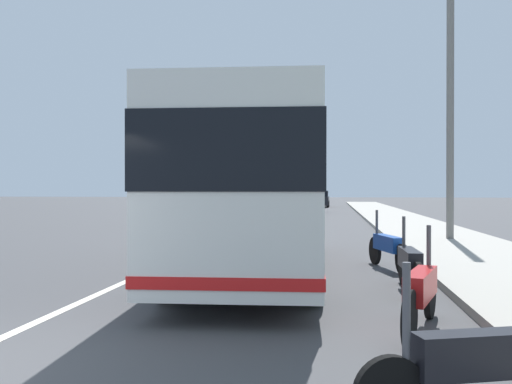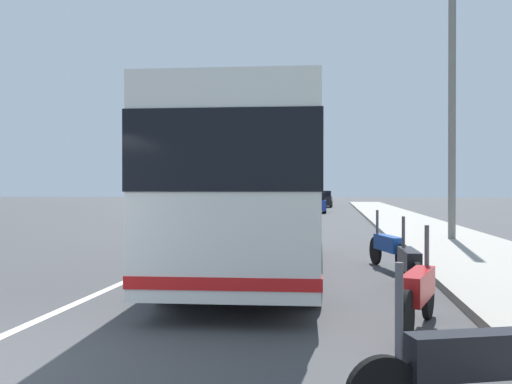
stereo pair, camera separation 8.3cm
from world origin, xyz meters
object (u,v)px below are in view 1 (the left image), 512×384
Objects in this scene: motorcycle_far_end at (421,293)px; motorcycle_angled at (388,247)px; car_oncoming at (198,210)px; car_ahead_same_lane at (319,199)px; car_behind_bus at (250,204)px; motorcycle_nearest_curb at (492,364)px; motorcycle_by_tree at (410,264)px; car_side_street at (311,203)px; utility_pole at (450,121)px; coach_bus at (257,185)px.

motorcycle_far_end is 5.38m from motorcycle_angled.
car_ahead_same_lane is (27.91, -5.18, -0.00)m from car_oncoming.
motorcycle_far_end is 32.54m from car_behind_bus.
motorcycle_nearest_curb is 5.41m from motorcycle_by_tree.
car_oncoming reaches higher than motorcycle_by_tree.
car_side_street is at bearing 3.91° from motorcycle_by_tree.
motorcycle_far_end is at bearing 22.27° from car_oncoming.
car_ahead_same_lane reaches higher than car_side_street.
motorcycle_nearest_curb is at bearing 177.25° from motorcycle_by_tree.
car_behind_bus is 22.47m from utility_pole.
car_side_street is 23.10m from utility_pole.
car_side_street is (33.98, 2.56, 0.22)m from motorcycle_far_end.
motorcycle_nearest_curb is at bearing 19.99° from car_oncoming.
motorcycle_angled is 0.50× the size of car_ahead_same_lane.
car_behind_bus is 13.13m from car_oncoming.
coach_bus is 2.29× the size of car_ahead_same_lane.
motorcycle_by_tree is 0.54× the size of car_oncoming.
motorcycle_nearest_curb is 0.49× the size of car_behind_bus.
motorcycle_angled is 7.73m from utility_pole.
car_side_street is at bearing 163.31° from car_oncoming.
motorcycle_angled is (5.37, -0.13, -0.00)m from motorcycle_far_end.
utility_pole reaches higher than car_behind_bus.
motorcycle_far_end is 2.72m from motorcycle_by_tree.
coach_bus is 4.66× the size of motorcycle_by_tree.
car_ahead_same_lane is (43.92, 2.42, 0.26)m from motorcycle_by_tree.
motorcycle_far_end is at bearing 166.79° from utility_pole.
car_ahead_same_lane is (14.80, -4.55, 0.05)m from car_behind_bus.
coach_bus reaches higher than car_ahead_same_lane.
utility_pole reaches higher than coach_bus.
car_oncoming is (14.02, 4.72, -1.12)m from coach_bus.
motorcycle_nearest_curb is 0.47× the size of car_ahead_same_lane.
utility_pole is at bearing -168.22° from car_side_street.
utility_pole reaches higher than motorcycle_nearest_curb.
motorcycle_by_tree is at bearing -127.49° from coach_bus.
car_side_street is (28.61, 2.69, 0.22)m from motorcycle_angled.
car_ahead_same_lane is 1.13× the size of car_side_street.
motorcycle_angled is at bearing 13.82° from car_behind_bus.
coach_bus reaches higher than car_side_street.
motorcycle_nearest_curb is 0.98× the size of motorcycle_far_end.
motorcycle_nearest_curb is at bearing 10.45° from car_behind_bus.
motorcycle_nearest_curb is 22.68m from car_oncoming.
coach_bus reaches higher than car_oncoming.
motorcycle_by_tree is 29.95m from car_behind_bus.
coach_bus reaches higher than motorcycle_angled.
car_behind_bus is at bearing 5.59° from coach_bus.
coach_bus is 3.18m from motorcycle_angled.
car_side_street reaches higher than motorcycle_far_end.
motorcycle_far_end is 34.08m from car_side_street.
car_side_street is (15.26, -4.81, -0.03)m from car_oncoming.
motorcycle_by_tree reaches higher than motorcycle_nearest_curb.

